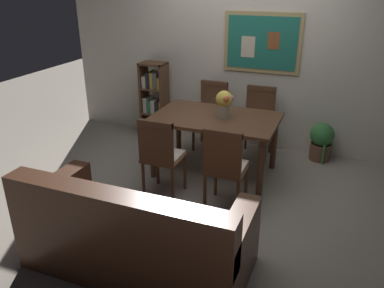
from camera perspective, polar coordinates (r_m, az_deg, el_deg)
The scene contains 11 objects.
ground_plane at distance 4.43m, azimuth 1.89°, elevation -6.48°, with size 12.00×12.00×0.00m, color gray.
wall_back_with_painting at distance 5.35m, azimuth 7.73°, elevation 13.44°, with size 5.20×0.14×2.60m.
dining_table at distance 4.53m, azimuth 3.47°, elevation 2.96°, with size 1.44×0.92×0.72m.
dining_chair_far_left at distance 5.33m, azimuth 2.90°, elevation 5.10°, with size 0.40×0.41×0.91m.
dining_chair_near_right at distance 3.80m, azimuth 4.86°, elevation -2.79°, with size 0.40×0.41×0.91m.
dining_chair_far_right at distance 5.15m, azimuth 9.74°, elevation 4.13°, with size 0.40×0.41×0.91m.
dining_chair_near_left at distance 4.03m, azimuth -4.67°, elevation -1.16°, with size 0.40×0.41×0.91m.
leather_couch at distance 3.19m, azimuth -8.40°, elevation -13.25°, with size 1.80×0.84×0.84m.
bookshelf at distance 5.71m, azimuth -5.50°, elevation 6.15°, with size 0.36×0.28×1.11m.
potted_ivy at distance 5.27m, azimuth 18.54°, elevation 0.45°, with size 0.30×0.31×0.53m.
flower_vase at distance 4.43m, azimuth 4.77°, elevation 6.14°, with size 0.20×0.20×0.31m.
Camera 1 is at (1.28, -3.63, 2.20)m, focal length 36.13 mm.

